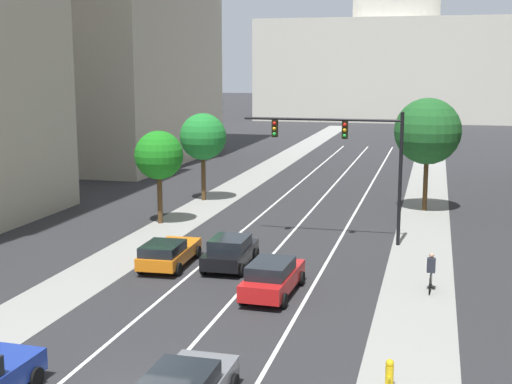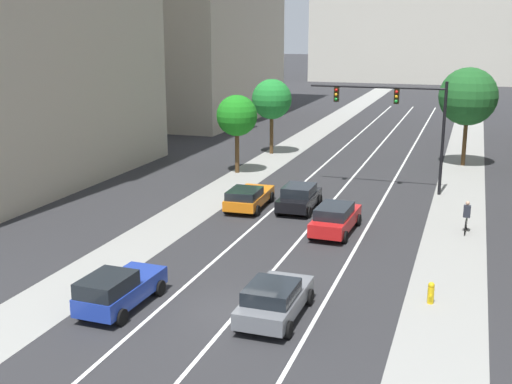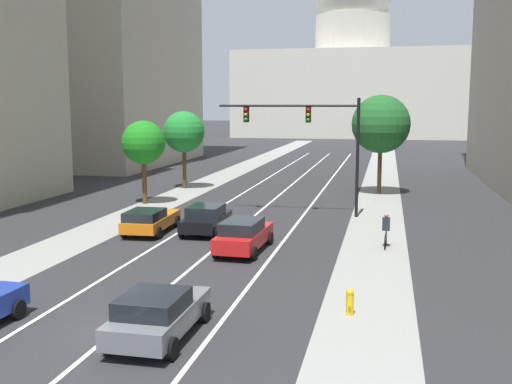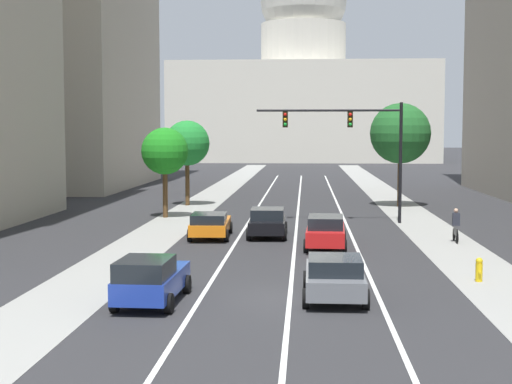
{
  "view_description": "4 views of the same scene",
  "coord_description": "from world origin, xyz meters",
  "px_view_note": "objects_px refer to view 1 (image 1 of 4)",
  "views": [
    {
      "loc": [
        8.03,
        -17.65,
        9.74
      ],
      "look_at": [
        -2.5,
        23.77,
        2.16
      ],
      "focal_mm": 49.75,
      "sensor_mm": 36.0,
      "label": 1
    },
    {
      "loc": [
        8.03,
        -21.64,
        10.65
      ],
      "look_at": [
        -2.89,
        10.76,
        1.94
      ],
      "focal_mm": 45.52,
      "sensor_mm": 36.0,
      "label": 2
    },
    {
      "loc": [
        8.03,
        -16.41,
        6.94
      ],
      "look_at": [
        0.07,
        20.32,
        1.5
      ],
      "focal_mm": 42.56,
      "sensor_mm": 36.0,
      "label": 3
    },
    {
      "loc": [
        0.5,
        -24.96,
        5.59
      ],
      "look_at": [
        -2.42,
        19.49,
        2.0
      ],
      "focal_mm": 52.84,
      "sensor_mm": 36.0,
      "label": 4
    }
  ],
  "objects_px": {
    "car_orange": "(168,253)",
    "cyclist": "(431,272)",
    "fire_hydrant": "(390,373)",
    "street_tree_mid_right": "(428,131)",
    "traffic_signal_mast": "(351,148)",
    "car_black": "(230,252)",
    "capitol_building": "(395,47)",
    "street_tree_mid_left": "(159,156)",
    "street_tree_near_left": "(203,137)",
    "car_red": "(272,277)"
  },
  "relations": [
    {
      "from": "car_orange",
      "to": "cyclist",
      "type": "height_order",
      "value": "cyclist"
    },
    {
      "from": "fire_hydrant",
      "to": "street_tree_mid_right",
      "type": "height_order",
      "value": "street_tree_mid_right"
    },
    {
      "from": "traffic_signal_mast",
      "to": "car_black",
      "type": "bearing_deg",
      "value": -127.98
    },
    {
      "from": "capitol_building",
      "to": "car_black",
      "type": "relative_size",
      "value": 11.27
    },
    {
      "from": "traffic_signal_mast",
      "to": "street_tree_mid_left",
      "type": "relative_size",
      "value": 1.51
    },
    {
      "from": "capitol_building",
      "to": "street_tree_near_left",
      "type": "bearing_deg",
      "value": -95.48
    },
    {
      "from": "car_black",
      "to": "car_red",
      "type": "distance_m",
      "value": 4.77
    },
    {
      "from": "car_red",
      "to": "traffic_signal_mast",
      "type": "xyz_separation_m",
      "value": [
        2.07,
        10.19,
        4.5
      ]
    },
    {
      "from": "capitol_building",
      "to": "fire_hydrant",
      "type": "height_order",
      "value": "capitol_building"
    },
    {
      "from": "car_red",
      "to": "car_black",
      "type": "bearing_deg",
      "value": 40.75
    },
    {
      "from": "car_red",
      "to": "street_tree_mid_left",
      "type": "xyz_separation_m",
      "value": [
        -10.06,
        12.2,
        3.47
      ]
    },
    {
      "from": "car_red",
      "to": "street_tree_mid_left",
      "type": "bearing_deg",
      "value": 41.61
    },
    {
      "from": "street_tree_mid_right",
      "to": "street_tree_near_left",
      "type": "bearing_deg",
      "value": -179.66
    },
    {
      "from": "traffic_signal_mast",
      "to": "street_tree_near_left",
      "type": "distance_m",
      "value": 15.67
    },
    {
      "from": "car_red",
      "to": "street_tree_near_left",
      "type": "relative_size",
      "value": 0.75
    },
    {
      "from": "fire_hydrant",
      "to": "street_tree_mid_right",
      "type": "distance_m",
      "value": 28.64
    },
    {
      "from": "capitol_building",
      "to": "street_tree_mid_left",
      "type": "xyz_separation_m",
      "value": [
        -8.57,
        -95.52,
        -9.1
      ]
    },
    {
      "from": "street_tree_near_left",
      "to": "street_tree_mid_left",
      "type": "xyz_separation_m",
      "value": [
        -0.18,
        -8.11,
        -0.39
      ]
    },
    {
      "from": "car_black",
      "to": "fire_hydrant",
      "type": "height_order",
      "value": "car_black"
    },
    {
      "from": "street_tree_near_left",
      "to": "street_tree_mid_right",
      "type": "relative_size",
      "value": 0.83
    },
    {
      "from": "car_black",
      "to": "street_tree_near_left",
      "type": "xyz_separation_m",
      "value": [
        -6.9,
        16.58,
        3.89
      ]
    },
    {
      "from": "capitol_building",
      "to": "fire_hydrant",
      "type": "bearing_deg",
      "value": -86.55
    },
    {
      "from": "car_red",
      "to": "street_tree_mid_left",
      "type": "relative_size",
      "value": 0.83
    },
    {
      "from": "capitol_building",
      "to": "street_tree_near_left",
      "type": "relative_size",
      "value": 7.61
    },
    {
      "from": "car_red",
      "to": "traffic_signal_mast",
      "type": "height_order",
      "value": "traffic_signal_mast"
    },
    {
      "from": "fire_hydrant",
      "to": "street_tree_near_left",
      "type": "xyz_separation_m",
      "value": [
        -15.37,
        28.11,
        4.22
      ]
    },
    {
      "from": "car_black",
      "to": "street_tree_mid_right",
      "type": "distance_m",
      "value": 19.51
    },
    {
      "from": "car_red",
      "to": "cyclist",
      "type": "xyz_separation_m",
      "value": [
        6.6,
        2.3,
        0.03
      ]
    },
    {
      "from": "capitol_building",
      "to": "car_red",
      "type": "relative_size",
      "value": 10.11
    },
    {
      "from": "car_orange",
      "to": "street_tree_mid_right",
      "type": "relative_size",
      "value": 0.63
    },
    {
      "from": "car_orange",
      "to": "street_tree_near_left",
      "type": "distance_m",
      "value": 18.18
    },
    {
      "from": "capitol_building",
      "to": "traffic_signal_mast",
      "type": "xyz_separation_m",
      "value": [
        3.55,
        -97.53,
        -8.08
      ]
    },
    {
      "from": "capitol_building",
      "to": "cyclist",
      "type": "bearing_deg",
      "value": -85.61
    },
    {
      "from": "car_black",
      "to": "street_tree_near_left",
      "type": "distance_m",
      "value": 18.38
    },
    {
      "from": "car_black",
      "to": "street_tree_mid_right",
      "type": "xyz_separation_m",
      "value": [
        8.99,
        16.68,
        4.64
      ]
    },
    {
      "from": "cyclist",
      "to": "street_tree_near_left",
      "type": "bearing_deg",
      "value": 45.2
    },
    {
      "from": "car_red",
      "to": "traffic_signal_mast",
      "type": "relative_size",
      "value": 0.55
    },
    {
      "from": "cyclist",
      "to": "street_tree_mid_right",
      "type": "distance_m",
      "value": 18.69
    },
    {
      "from": "cyclist",
      "to": "street_tree_near_left",
      "type": "relative_size",
      "value": 0.27
    },
    {
      "from": "cyclist",
      "to": "street_tree_mid_right",
      "type": "relative_size",
      "value": 0.22
    },
    {
      "from": "capitol_building",
      "to": "car_orange",
      "type": "bearing_deg",
      "value": -92.44
    },
    {
      "from": "car_orange",
      "to": "traffic_signal_mast",
      "type": "height_order",
      "value": "traffic_signal_mast"
    },
    {
      "from": "car_orange",
      "to": "car_black",
      "type": "bearing_deg",
      "value": -78.66
    },
    {
      "from": "car_orange",
      "to": "cyclist",
      "type": "relative_size",
      "value": 2.81
    },
    {
      "from": "car_orange",
      "to": "street_tree_mid_right",
      "type": "xyz_separation_m",
      "value": [
        11.96,
        17.4,
        4.7
      ]
    },
    {
      "from": "car_black",
      "to": "car_red",
      "type": "bearing_deg",
      "value": -142.23
    },
    {
      "from": "street_tree_mid_right",
      "to": "traffic_signal_mast",
      "type": "bearing_deg",
      "value": -111.12
    },
    {
      "from": "capitol_building",
      "to": "car_orange",
      "type": "xyz_separation_m",
      "value": [
        -4.46,
        -104.71,
        -12.66
      ]
    },
    {
      "from": "car_red",
      "to": "capitol_building",
      "type": "bearing_deg",
      "value": 2.91
    },
    {
      "from": "car_black",
      "to": "fire_hydrant",
      "type": "relative_size",
      "value": 4.76
    }
  ]
}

